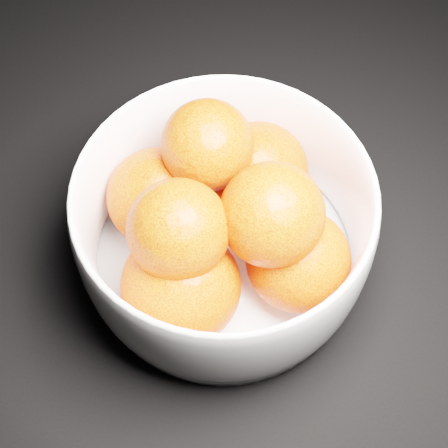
# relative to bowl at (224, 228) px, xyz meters

# --- Properties ---
(bowl) EXTENTS (0.24, 0.24, 0.12)m
(bowl) POSITION_rel_bowl_xyz_m (0.00, 0.00, 0.00)
(bowl) COLOR white
(bowl) RESTS_ON ground
(orange_pile) EXTENTS (0.21, 0.21, 0.14)m
(orange_pile) POSITION_rel_bowl_xyz_m (-0.00, -0.00, 0.01)
(orange_pile) COLOR #FF410D
(orange_pile) RESTS_ON bowl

